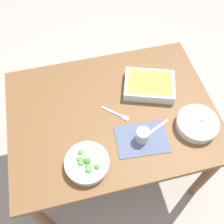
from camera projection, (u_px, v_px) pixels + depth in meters
ground_plane at (112, 160)px, 2.15m from camera, size 6.00×6.00×0.00m
dining_table at (112, 120)px, 1.60m from camera, size 1.20×0.90×0.74m
placemat at (142, 139)px, 1.43m from camera, size 0.30×0.22×0.00m
stew_bowl at (197, 124)px, 1.45m from camera, size 0.23×0.23×0.06m
broccoli_bowl at (87, 163)px, 1.33m from camera, size 0.23×0.23×0.07m
baking_dish at (149, 85)px, 1.59m from camera, size 0.36×0.31×0.06m
drink_cup at (142, 136)px, 1.40m from camera, size 0.07×0.07×0.08m
spoon_by_stew at (193, 120)px, 1.49m from camera, size 0.03×0.18×0.01m
spoon_by_broccoli at (92, 158)px, 1.37m from camera, size 0.14×0.14×0.01m
spoon_spare at (153, 131)px, 1.45m from camera, size 0.17×0.09×0.01m
fork_on_table at (117, 114)px, 1.52m from camera, size 0.14×0.13×0.01m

